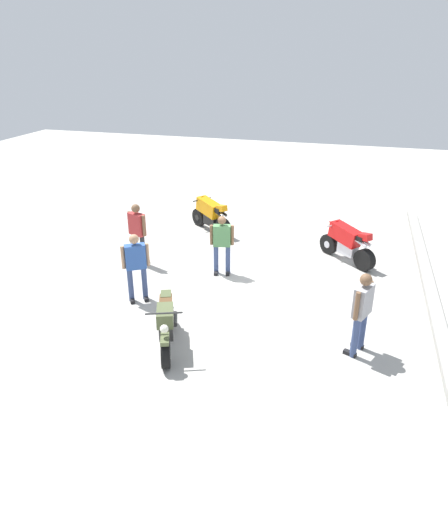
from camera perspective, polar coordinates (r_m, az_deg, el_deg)
ground_plane at (r=12.13m, az=2.23°, el=-3.46°), size 40.00×40.00×0.00m
curb_edge at (r=12.02m, az=24.15°, el=-5.64°), size 14.00×0.30×0.15m
motorcycle_orange_sportbike at (r=15.44m, az=-1.67°, el=5.13°), size 1.31×1.68×1.14m
motorcycle_red_sportbike at (r=13.62m, az=14.69°, el=1.67°), size 1.42×1.60×1.14m
motorcycle_olive_vintage at (r=9.62m, az=-7.02°, el=-8.28°), size 1.88×0.93×1.07m
person_in_blue_shirt at (r=11.18m, az=-10.65°, el=-0.88°), size 0.50×0.60×1.69m
person_in_gray_shirt at (r=9.45m, az=16.42°, el=-6.14°), size 0.65×0.46×1.75m
person_in_green_shirt at (r=12.34m, az=-0.25°, el=1.74°), size 0.39×0.64×1.62m
person_in_red_shirt at (r=13.13m, az=-10.48°, el=3.14°), size 0.46×0.65×1.74m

